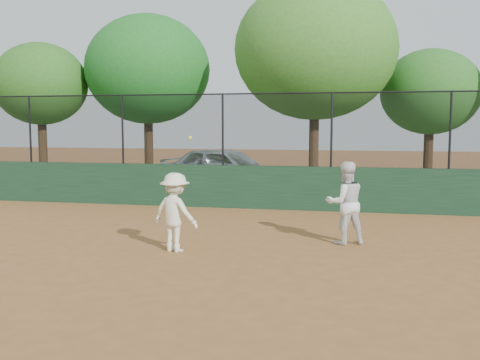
% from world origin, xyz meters
% --- Properties ---
extents(ground, '(80.00, 80.00, 0.00)m').
position_xyz_m(ground, '(0.00, 0.00, 0.00)').
color(ground, brown).
rests_on(ground, ground).
extents(back_wall, '(26.00, 0.20, 1.20)m').
position_xyz_m(back_wall, '(0.00, 6.00, 0.60)').
color(back_wall, '#1B3D23').
rests_on(back_wall, ground).
extents(grass_strip, '(36.00, 12.00, 0.01)m').
position_xyz_m(grass_strip, '(0.00, 12.00, 0.00)').
color(grass_strip, '#335019').
rests_on(grass_strip, ground).
extents(parked_car, '(5.00, 3.00, 1.59)m').
position_xyz_m(parked_car, '(-1.14, 9.05, 0.80)').
color(parked_car, silver).
rests_on(parked_car, ground).
extents(player_second, '(0.96, 0.87, 1.62)m').
position_xyz_m(player_second, '(2.95, 2.04, 0.81)').
color(player_second, white).
rests_on(player_second, ground).
extents(player_main, '(1.07, 0.82, 2.15)m').
position_xyz_m(player_main, '(-0.11, 0.74, 0.73)').
color(player_main, white).
rests_on(player_main, ground).
extents(fence_assembly, '(26.00, 0.06, 2.00)m').
position_xyz_m(fence_assembly, '(-0.03, 6.00, 2.24)').
color(fence_assembly, black).
rests_on(fence_assembly, back_wall).
extents(tree_0, '(3.83, 3.48, 5.62)m').
position_xyz_m(tree_0, '(-9.37, 11.19, 3.95)').
color(tree_0, '#462F19').
rests_on(tree_0, ground).
extents(tree_1, '(5.07, 4.61, 6.73)m').
position_xyz_m(tree_1, '(-5.13, 12.13, 4.53)').
color(tree_1, '#402A16').
rests_on(tree_1, ground).
extents(tree_2, '(5.81, 5.28, 7.51)m').
position_xyz_m(tree_2, '(1.67, 11.04, 4.99)').
color(tree_2, '#4B2E1A').
rests_on(tree_2, ground).
extents(tree_3, '(3.76, 3.42, 5.19)m').
position_xyz_m(tree_3, '(5.91, 13.08, 3.55)').
color(tree_3, '#412715').
rests_on(tree_3, ground).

